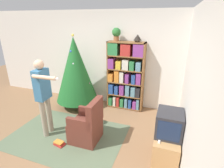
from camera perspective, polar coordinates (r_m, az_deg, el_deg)
name	(u,v)px	position (r m, az deg, el deg)	size (l,w,h in m)	color
ground_plane	(71,147)	(3.72, -13.17, -19.51)	(14.00, 14.00, 0.00)	#846042
wall_back	(110,59)	(4.96, -0.68, 8.12)	(8.00, 0.10, 2.60)	silver
wall_right	(195,104)	(2.59, 25.47, -5.86)	(0.10, 8.00, 2.60)	silver
area_rug	(67,136)	(4.03, -14.47, -16.04)	(2.39, 1.65, 0.01)	#56664C
bookshelf	(125,75)	(4.67, 4.40, 2.93)	(0.97, 0.31, 1.83)	brown
tv_stand	(166,146)	(3.42, 17.33, -18.75)	(0.42, 0.80, 0.50)	tan
television	(169,123)	(3.15, 18.23, -12.15)	(0.43, 0.49, 0.43)	#28282D
game_remote	(159,141)	(3.07, 15.16, -17.39)	(0.04, 0.12, 0.02)	white
christmas_tree	(75,70)	(4.81, -11.87, 4.58)	(1.13, 1.13, 2.02)	#4C3323
armchair	(87,126)	(3.67, -8.14, -13.54)	(0.58, 0.57, 0.92)	brown
standing_person	(43,92)	(3.78, -21.50, -2.55)	(0.64, 0.47, 1.64)	#9E937F
potted_plant	(116,33)	(4.56, 1.43, 16.21)	(0.22, 0.22, 0.33)	#935B38
table_lamp	(138,38)	(4.42, 8.35, 14.73)	(0.20, 0.20, 0.18)	#473828
book_pile_near_tree	(90,113)	(4.72, -7.12, -9.36)	(0.22, 0.16, 0.05)	#5B899E
book_pile_by_chair	(59,143)	(3.82, -16.79, -18.04)	(0.24, 0.19, 0.08)	#B22D28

